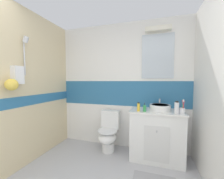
# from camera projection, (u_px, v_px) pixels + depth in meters

# --- Properties ---
(wall_back_tiled) EXTENTS (3.20, 0.20, 2.50)m
(wall_back_tiled) POSITION_uv_depth(u_px,v_px,m) (122.00, 85.00, 2.81)
(wall_back_tiled) COLOR white
(wall_back_tiled) RESTS_ON ground_plane
(wall_left_shower_alcove) EXTENTS (0.28, 3.48, 2.50)m
(wall_left_shower_alcove) POSITION_uv_depth(u_px,v_px,m) (14.00, 88.00, 2.01)
(wall_left_shower_alcove) COLOR beige
(wall_left_shower_alcove) RESTS_ON ground_plane
(vanity_cabinet) EXTENTS (0.88, 0.54, 0.85)m
(vanity_cabinet) POSITION_uv_depth(u_px,v_px,m) (156.00, 134.00, 2.37)
(vanity_cabinet) COLOR white
(vanity_cabinet) RESTS_ON ground_plane
(sink_basin) EXTENTS (0.35, 0.39, 0.19)m
(sink_basin) POSITION_uv_depth(u_px,v_px,m) (160.00, 107.00, 2.34)
(sink_basin) COLOR white
(sink_basin) RESTS_ON vanity_cabinet
(toilet) EXTENTS (0.37, 0.50, 0.78)m
(toilet) POSITION_uv_depth(u_px,v_px,m) (109.00, 132.00, 2.64)
(toilet) COLOR white
(toilet) RESTS_ON ground_plane
(toothbrush_cup) EXTENTS (0.08, 0.08, 0.23)m
(toothbrush_cup) POSITION_uv_depth(u_px,v_px,m) (182.00, 110.00, 2.07)
(toothbrush_cup) COLOR white
(toothbrush_cup) RESTS_ON vanity_cabinet
(soap_dispenser) EXTENTS (0.05, 0.05, 0.15)m
(soap_dispenser) POSITION_uv_depth(u_px,v_px,m) (145.00, 108.00, 2.24)
(soap_dispenser) COLOR green
(soap_dispenser) RESTS_ON vanity_cabinet
(mouthwash_bottle) EXTENTS (0.07, 0.07, 0.20)m
(mouthwash_bottle) POSITION_uv_depth(u_px,v_px,m) (177.00, 108.00, 2.09)
(mouthwash_bottle) COLOR white
(mouthwash_bottle) RESTS_ON vanity_cabinet
(deodorant_spray_can) EXTENTS (0.05, 0.05, 0.15)m
(deodorant_spray_can) POSITION_uv_depth(u_px,v_px,m) (139.00, 107.00, 2.27)
(deodorant_spray_can) COLOR yellow
(deodorant_spray_can) RESTS_ON vanity_cabinet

